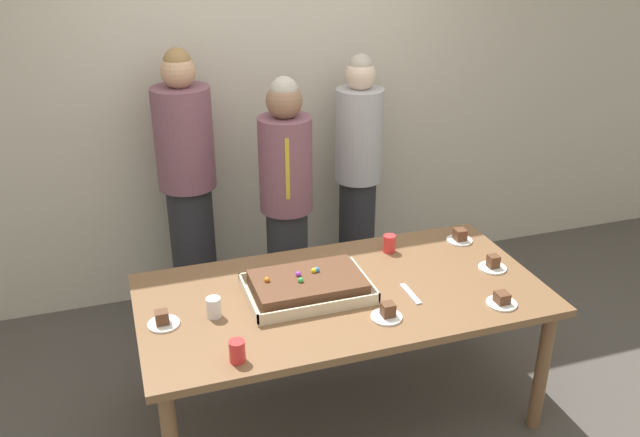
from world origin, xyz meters
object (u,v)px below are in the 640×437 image
(plated_slice_near_left, at_px, (460,237))
(plated_slice_far_left, at_px, (493,265))
(person_green_shirt_behind, at_px, (287,203))
(person_striped_tie_right, at_px, (358,172))
(drink_cup_middle, at_px, (389,244))
(cake_server_utensil, at_px, (411,294))
(drink_cup_far_end, at_px, (214,307))
(plated_slice_center_front, at_px, (163,321))
(party_table, at_px, (342,304))
(drink_cup_nearest, at_px, (237,351))
(person_serving_front, at_px, (188,185))
(plated_slice_near_right, at_px, (387,313))
(sheet_cake, at_px, (308,286))
(plated_slice_far_right, at_px, (502,301))

(plated_slice_near_left, height_order, plated_slice_far_left, plated_slice_far_left)
(person_green_shirt_behind, relative_size, person_striped_tie_right, 0.98)
(drink_cup_middle, distance_m, person_striped_tie_right, 0.95)
(cake_server_utensil, bearing_deg, drink_cup_far_end, 173.52)
(drink_cup_far_end, bearing_deg, person_green_shirt_behind, 56.72)
(plated_slice_center_front, relative_size, drink_cup_middle, 1.50)
(plated_slice_far_left, relative_size, cake_server_utensil, 0.75)
(party_table, height_order, drink_cup_far_end, drink_cup_far_end)
(person_green_shirt_behind, xyz_separation_m, person_striped_tie_right, (0.60, 0.34, 0.01))
(drink_cup_nearest, bearing_deg, person_serving_front, 88.65)
(drink_cup_middle, xyz_separation_m, drink_cup_far_end, (-1.05, -0.35, 0.00))
(plated_slice_near_left, height_order, person_serving_front, person_serving_front)
(person_green_shirt_behind, bearing_deg, drink_cup_far_end, -24.21)
(party_table, bearing_deg, person_serving_front, 114.73)
(plated_slice_far_left, distance_m, person_serving_front, 1.93)
(plated_slice_near_right, bearing_deg, sheet_cake, 132.35)
(plated_slice_center_front, bearing_deg, drink_cup_nearest, -54.11)
(drink_cup_far_end, xyz_separation_m, person_green_shirt_behind, (0.62, 0.95, 0.06))
(plated_slice_far_right, distance_m, person_serving_front, 2.06)
(plated_slice_near_left, relative_size, drink_cup_nearest, 1.50)
(plated_slice_near_left, distance_m, person_striped_tie_right, 0.98)
(plated_slice_center_front, relative_size, person_striped_tie_right, 0.09)
(person_serving_front, bearing_deg, person_green_shirt_behind, 40.19)
(drink_cup_far_end, distance_m, person_green_shirt_behind, 1.14)
(drink_cup_middle, xyz_separation_m, person_green_shirt_behind, (-0.43, 0.60, 0.06))
(party_table, bearing_deg, drink_cup_far_end, -177.89)
(plated_slice_far_right, xyz_separation_m, plated_slice_center_front, (-1.59, 0.33, 0.00))
(plated_slice_far_left, xyz_separation_m, cake_server_utensil, (-0.53, -0.11, -0.02))
(plated_slice_far_left, relative_size, drink_cup_middle, 1.50)
(sheet_cake, bearing_deg, drink_cup_far_end, -173.36)
(plated_slice_near_left, xyz_separation_m, plated_slice_far_left, (0.01, -0.35, -0.00))
(sheet_cake, distance_m, person_striped_tie_right, 1.44)
(plated_slice_center_front, distance_m, person_green_shirt_behind, 1.28)
(person_green_shirt_behind, bearing_deg, person_striped_tie_right, 128.28)
(drink_cup_nearest, xyz_separation_m, drink_cup_middle, (1.02, 0.72, 0.00))
(plated_slice_far_right, bearing_deg, drink_cup_nearest, -178.21)
(plated_slice_center_front, relative_size, person_green_shirt_behind, 0.09)
(plated_slice_far_right, bearing_deg, plated_slice_near_left, 78.05)
(person_serving_front, xyz_separation_m, person_green_shirt_behind, (0.55, -0.34, -0.06))
(sheet_cake, xyz_separation_m, person_striped_tie_right, (0.75, 1.23, 0.08))
(plated_slice_center_front, distance_m, drink_cup_nearest, 0.46)
(drink_cup_far_end, relative_size, person_green_shirt_behind, 0.06)
(plated_slice_near_left, bearing_deg, person_green_shirt_behind, 145.17)
(sheet_cake, distance_m, person_green_shirt_behind, 0.91)
(plated_slice_far_right, height_order, drink_cup_middle, drink_cup_middle)
(cake_server_utensil, xyz_separation_m, person_green_shirt_behind, (-0.35, 1.06, 0.11))
(cake_server_utensil, xyz_separation_m, person_striped_tie_right, (0.26, 1.39, 0.12))
(person_green_shirt_behind, bearing_deg, sheet_cake, -0.01)
(person_serving_front, distance_m, person_striped_tie_right, 1.15)
(plated_slice_near_left, relative_size, plated_slice_near_right, 1.00)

